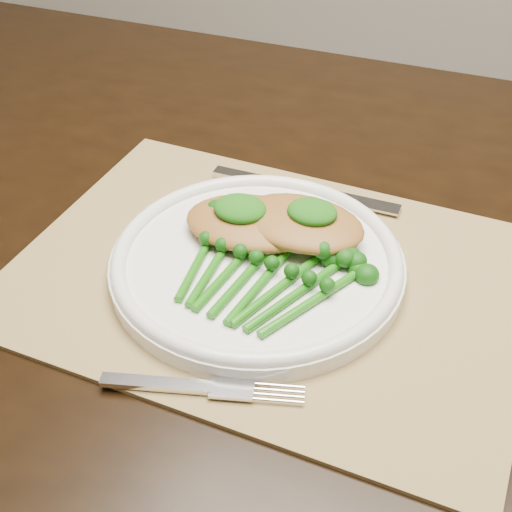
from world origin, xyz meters
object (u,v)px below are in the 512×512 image
(dining_table, at_px, (323,442))
(dinner_plate, at_px, (257,262))
(placemat, at_px, (270,277))
(chicken_fillet_left, at_px, (251,223))
(broccolini_bundle, at_px, (254,278))

(dining_table, xyz_separation_m, dinner_plate, (-0.06, -0.10, 0.39))
(dining_table, height_order, dinner_plate, dinner_plate)
(placemat, xyz_separation_m, chicken_fillet_left, (-0.03, 0.04, 0.03))
(placemat, xyz_separation_m, broccolini_bundle, (-0.01, -0.03, 0.02))
(dining_table, distance_m, dinner_plate, 0.41)
(dinner_plate, distance_m, broccolini_bundle, 0.04)
(dinner_plate, bearing_deg, placemat, -0.02)
(placemat, relative_size, dinner_plate, 1.73)
(placemat, bearing_deg, dining_table, 66.54)
(placemat, relative_size, broccolini_bundle, 2.67)
(dinner_plate, height_order, broccolini_bundle, broccolini_bundle)
(dining_table, bearing_deg, chicken_fillet_left, -142.56)
(dining_table, relative_size, broccolini_bundle, 8.55)
(dining_table, height_order, chicken_fillet_left, chicken_fillet_left)
(dining_table, xyz_separation_m, broccolini_bundle, (-0.05, -0.13, 0.40))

